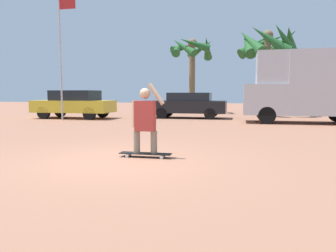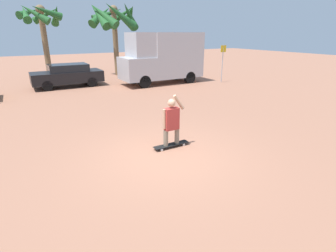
{
  "view_description": "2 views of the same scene",
  "coord_description": "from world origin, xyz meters",
  "px_view_note": "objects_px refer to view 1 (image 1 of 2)",
  "views": [
    {
      "loc": [
        2.47,
        -6.23,
        1.38
      ],
      "look_at": [
        0.86,
        1.01,
        0.64
      ],
      "focal_mm": 35.0,
      "sensor_mm": 36.0,
      "label": 1
    },
    {
      "loc": [
        -3.22,
        -5.74,
        3.25
      ],
      "look_at": [
        0.5,
        0.71,
        0.6
      ],
      "focal_mm": 28.0,
      "sensor_mm": 36.0,
      "label": 2
    }
  ],
  "objects_px": {
    "skateboard": "(145,154)",
    "camper_van": "(308,85)",
    "flagpole": "(61,49)",
    "parked_car_black": "(188,105)",
    "palm_tree_near_van": "(268,44)",
    "palm_tree_center_background": "(191,52)",
    "parked_car_yellow": "(74,104)",
    "person_skateboarder": "(145,117)"
  },
  "relations": [
    {
      "from": "skateboard",
      "to": "camper_van",
      "type": "relative_size",
      "value": 0.21
    },
    {
      "from": "skateboard",
      "to": "flagpole",
      "type": "distance_m",
      "value": 11.57
    },
    {
      "from": "skateboard",
      "to": "parked_car_black",
      "type": "distance_m",
      "value": 11.41
    },
    {
      "from": "palm_tree_near_van",
      "to": "palm_tree_center_background",
      "type": "height_order",
      "value": "palm_tree_near_van"
    },
    {
      "from": "camper_van",
      "to": "palm_tree_center_background",
      "type": "distance_m",
      "value": 9.66
    },
    {
      "from": "parked_car_black",
      "to": "palm_tree_center_background",
      "type": "xyz_separation_m",
      "value": [
        -0.57,
        4.89,
        3.5
      ]
    },
    {
      "from": "parked_car_yellow",
      "to": "flagpole",
      "type": "xyz_separation_m",
      "value": [
        0.05,
        -1.24,
        2.78
      ]
    },
    {
      "from": "person_skateboarder",
      "to": "camper_van",
      "type": "relative_size",
      "value": 0.28
    },
    {
      "from": "parked_car_black",
      "to": "skateboard",
      "type": "bearing_deg",
      "value": -85.59
    },
    {
      "from": "skateboard",
      "to": "camper_van",
      "type": "distance_m",
      "value": 10.84
    },
    {
      "from": "palm_tree_near_van",
      "to": "flagpole",
      "type": "xyz_separation_m",
      "value": [
        -10.46,
        -5.95,
        -0.79
      ]
    },
    {
      "from": "person_skateboarder",
      "to": "parked_car_black",
      "type": "relative_size",
      "value": 0.36
    },
    {
      "from": "palm_tree_near_van",
      "to": "skateboard",
      "type": "bearing_deg",
      "value": -103.64
    },
    {
      "from": "flagpole",
      "to": "camper_van",
      "type": "bearing_deg",
      "value": 4.34
    },
    {
      "from": "camper_van",
      "to": "palm_tree_center_background",
      "type": "xyz_separation_m",
      "value": [
        -6.43,
        6.77,
        2.49
      ]
    },
    {
      "from": "skateboard",
      "to": "palm_tree_center_background",
      "type": "height_order",
      "value": "palm_tree_center_background"
    },
    {
      "from": "skateboard",
      "to": "parked_car_yellow",
      "type": "height_order",
      "value": "parked_car_yellow"
    },
    {
      "from": "parked_car_yellow",
      "to": "palm_tree_center_background",
      "type": "xyz_separation_m",
      "value": [
        5.53,
        6.43,
        3.43
      ]
    },
    {
      "from": "parked_car_black",
      "to": "palm_tree_near_van",
      "type": "distance_m",
      "value": 6.52
    },
    {
      "from": "parked_car_black",
      "to": "palm_tree_center_background",
      "type": "relative_size",
      "value": 0.8
    },
    {
      "from": "skateboard",
      "to": "palm_tree_center_background",
      "type": "bearing_deg",
      "value": 95.1
    },
    {
      "from": "camper_van",
      "to": "palm_tree_center_background",
      "type": "relative_size",
      "value": 1.03
    },
    {
      "from": "camper_van",
      "to": "palm_tree_near_van",
      "type": "bearing_deg",
      "value": 106.15
    },
    {
      "from": "camper_van",
      "to": "flagpole",
      "type": "height_order",
      "value": "flagpole"
    },
    {
      "from": "parked_car_black",
      "to": "palm_tree_near_van",
      "type": "relative_size",
      "value": 0.77
    },
    {
      "from": "parked_car_yellow",
      "to": "palm_tree_near_van",
      "type": "distance_m",
      "value": 12.05
    },
    {
      "from": "parked_car_yellow",
      "to": "flagpole",
      "type": "distance_m",
      "value": 3.04
    },
    {
      "from": "parked_car_yellow",
      "to": "person_skateboarder",
      "type": "bearing_deg",
      "value": -54.56
    },
    {
      "from": "skateboard",
      "to": "palm_tree_near_van",
      "type": "bearing_deg",
      "value": 76.36
    },
    {
      "from": "person_skateboarder",
      "to": "parked_car_black",
      "type": "bearing_deg",
      "value": 94.41
    },
    {
      "from": "flagpole",
      "to": "skateboard",
      "type": "bearing_deg",
      "value": -51.03
    },
    {
      "from": "parked_car_black",
      "to": "parked_car_yellow",
      "type": "relative_size",
      "value": 0.98
    },
    {
      "from": "person_skateboarder",
      "to": "palm_tree_near_van",
      "type": "bearing_deg",
      "value": 76.36
    },
    {
      "from": "skateboard",
      "to": "parked_car_yellow",
      "type": "bearing_deg",
      "value": 125.45
    },
    {
      "from": "camper_van",
      "to": "parked_car_black",
      "type": "height_order",
      "value": "camper_van"
    },
    {
      "from": "camper_van",
      "to": "palm_tree_near_van",
      "type": "distance_m",
      "value": 5.87
    },
    {
      "from": "skateboard",
      "to": "parked_car_black",
      "type": "xyz_separation_m",
      "value": [
        -0.88,
        11.35,
        0.67
      ]
    },
    {
      "from": "palm_tree_center_background",
      "to": "flagpole",
      "type": "relative_size",
      "value": 0.84
    },
    {
      "from": "skateboard",
      "to": "parked_car_black",
      "type": "relative_size",
      "value": 0.27
    },
    {
      "from": "parked_car_black",
      "to": "flagpole",
      "type": "bearing_deg",
      "value": -155.33
    },
    {
      "from": "palm_tree_near_van",
      "to": "palm_tree_center_background",
      "type": "distance_m",
      "value": 5.26
    },
    {
      "from": "camper_van",
      "to": "palm_tree_center_background",
      "type": "bearing_deg",
      "value": 133.54
    }
  ]
}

